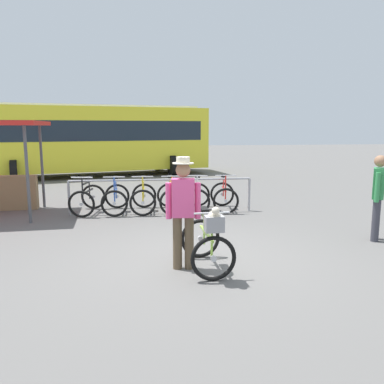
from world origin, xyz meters
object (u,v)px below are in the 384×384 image
(racked_bike_black, at_px, (88,199))
(racked_bike_yellow, at_px, (143,198))
(pedestrian_with_backpack, at_px, (379,192))
(bus_distant, at_px, (94,137))
(racked_bike_orange, at_px, (171,197))
(featured_bicycle, at_px, (208,240))
(racked_bike_white, at_px, (198,197))
(person_with_featured_bike, at_px, (183,208))
(racked_bike_blue, at_px, (116,198))
(racked_bike_red, at_px, (224,196))

(racked_bike_black, height_order, racked_bike_yellow, same)
(pedestrian_with_backpack, bearing_deg, bus_distant, 120.27)
(racked_bike_orange, bearing_deg, featured_bicycle, -87.13)
(racked_bike_white, xyz_separation_m, pedestrian_with_backpack, (3.01, -3.16, 0.57))
(racked_bike_black, height_order, person_with_featured_bike, person_with_featured_bike)
(racked_bike_yellow, xyz_separation_m, bus_distant, (-2.07, 7.92, 1.37))
(featured_bicycle, bearing_deg, racked_bike_yellow, 101.87)
(featured_bicycle, bearing_deg, pedestrian_with_backpack, 18.75)
(racked_bike_blue, distance_m, pedestrian_with_backpack, 6.05)
(racked_bike_blue, xyz_separation_m, person_with_featured_bike, (1.26, -4.22, 0.58))
(racked_bike_orange, bearing_deg, racked_bike_blue, 178.85)
(person_with_featured_bike, relative_size, bus_distant, 0.17)
(racked_bike_yellow, xyz_separation_m, person_with_featured_bike, (0.56, -4.20, 0.58))
(racked_bike_orange, height_order, racked_bike_white, same)
(racked_bike_blue, relative_size, bus_distant, 0.11)
(racked_bike_black, xyz_separation_m, pedestrian_with_backpack, (5.81, -3.21, 0.57))
(racked_bike_blue, xyz_separation_m, racked_bike_yellow, (0.70, -0.01, -0.00))
(racked_bike_orange, relative_size, pedestrian_with_backpack, 0.66)
(racked_bike_red, xyz_separation_m, bus_distant, (-4.17, 7.97, 1.37))
(racked_bike_yellow, bearing_deg, racked_bike_black, 178.85)
(racked_bike_blue, distance_m, person_with_featured_bike, 4.44)
(racked_bike_orange, bearing_deg, racked_bike_white, -1.15)
(racked_bike_blue, height_order, racked_bike_red, same)
(pedestrian_with_backpack, distance_m, bus_distant, 12.88)
(person_with_featured_bike, bearing_deg, racked_bike_yellow, 97.63)
(racked_bike_blue, height_order, bus_distant, bus_distant)
(racked_bike_black, bearing_deg, person_with_featured_bike, -65.11)
(featured_bicycle, bearing_deg, bus_distant, 103.68)
(featured_bicycle, xyz_separation_m, person_with_featured_bike, (-0.35, 0.17, 0.46))
(racked_bike_red, bearing_deg, person_with_featured_bike, -110.26)
(racked_bike_blue, xyz_separation_m, racked_bike_white, (2.10, -0.04, 0.00))
(racked_bike_white, xyz_separation_m, racked_bike_red, (0.70, -0.01, -0.00))
(racked_bike_yellow, relative_size, racked_bike_red, 0.95)
(person_with_featured_bike, bearing_deg, pedestrian_with_backpack, 14.85)
(featured_bicycle, xyz_separation_m, pedestrian_with_backpack, (3.49, 1.19, 0.45))
(racked_bike_black, xyz_separation_m, featured_bicycle, (2.32, -4.40, 0.12))
(racked_bike_orange, bearing_deg, racked_bike_black, 178.85)
(racked_bike_orange, bearing_deg, person_with_featured_bike, -91.87)
(racked_bike_orange, relative_size, featured_bicycle, 0.89)
(racked_bike_blue, distance_m, racked_bike_orange, 1.40)
(bus_distant, bearing_deg, racked_bike_blue, -80.15)
(featured_bicycle, bearing_deg, racked_bike_black, 117.80)
(racked_bike_white, xyz_separation_m, person_with_featured_bike, (-0.84, -4.17, 0.58))
(person_with_featured_bike, bearing_deg, racked_bike_blue, 106.68)
(racked_bike_white, height_order, racked_bike_red, same)
(racked_bike_yellow, distance_m, racked_bike_white, 1.40)
(racked_bike_yellow, height_order, racked_bike_red, same)
(racked_bike_white, bearing_deg, racked_bike_black, 178.85)
(racked_bike_yellow, bearing_deg, bus_distant, 104.66)
(racked_bike_black, bearing_deg, racked_bike_blue, -1.15)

